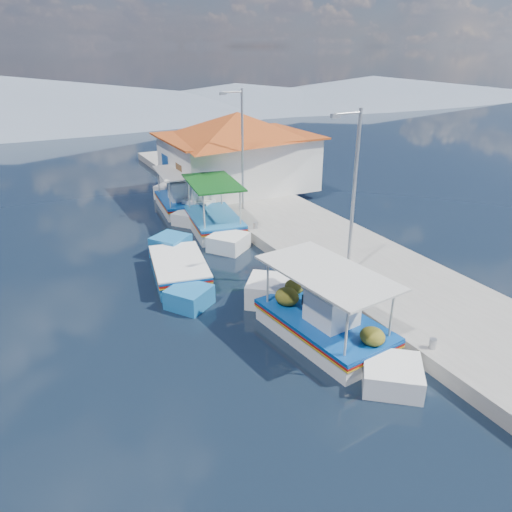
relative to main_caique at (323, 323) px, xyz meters
name	(u,v)px	position (x,y,z in m)	size (l,w,h in m)	color
ground	(263,344)	(-1.82, 0.47, -0.49)	(160.00, 160.00, 0.00)	black
quay	(317,240)	(4.08, 6.47, -0.24)	(5.00, 44.00, 0.50)	#9B9891
bollards	(285,245)	(1.98, 5.72, 0.16)	(0.20, 17.20, 0.30)	#A5A8AD
main_caique	(323,323)	(0.00, 0.00, 0.00)	(2.82, 7.66, 2.54)	white
caique_green_canopy	(213,222)	(0.65, 10.43, -0.08)	(2.84, 7.25, 2.74)	white
caique_blue_hull	(178,270)	(-2.61, 6.07, -0.18)	(2.67, 6.42, 1.16)	#1D6CAE
caique_far	(179,202)	(0.20, 14.32, -0.05)	(2.47, 6.79, 2.39)	white
harbor_building	(238,149)	(4.38, 15.47, 2.29)	(10.49, 10.49, 4.40)	white
lamp_post_near	(352,187)	(2.69, 2.47, 3.36)	(1.21, 0.14, 6.00)	#A5A8AD
lamp_post_far	(241,144)	(2.69, 11.47, 3.36)	(1.21, 0.14, 6.00)	#A5A8AD
mountain_ridge	(105,100)	(4.72, 56.47, 1.55)	(171.40, 96.00, 5.50)	slate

